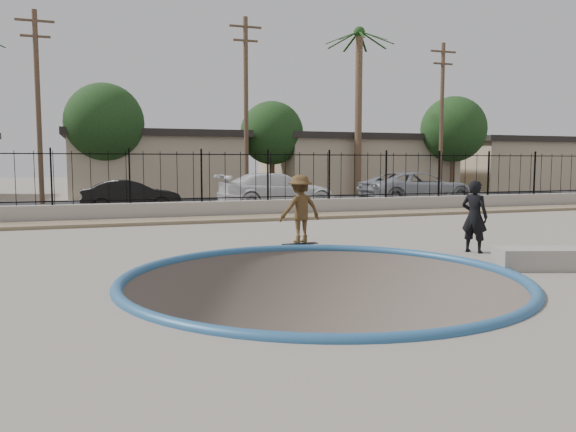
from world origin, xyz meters
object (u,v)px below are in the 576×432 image
Objects in this scene: videographer at (474,217)px; car_b at (131,196)px; skater at (300,213)px; car_d at (417,188)px; concrete_ledge at (540,259)px; skateboard at (300,244)px; car_c at (277,190)px.

car_b is at bearing -2.59° from videographer.
skater reaches higher than videographer.
car_d is at bearing -56.92° from videographer.
car_d reaches higher than concrete_ledge.
concrete_ledge is (3.29, -4.16, -0.61)m from skater.
skateboard is 11.15m from car_c.
concrete_ledge is 14.91m from car_c.
skateboard is 14.66m from car_d.
skater is 5.34m from concrete_ledge.
skateboard is at bearing 172.26° from skater.
car_c is at bearing -113.05° from skater.
car_d reaches higher than skateboard.
car_b is (-3.23, 10.73, 0.61)m from skateboard.
concrete_ledge is 16.33m from car_d.
concrete_ledge is 0.29× the size of car_d.
skateboard is 11.23m from car_b.
concrete_ledge is at bearing -56.99° from skateboard.
skateboard is 5.31m from concrete_ledge.
car_d reaches higher than car_c.
car_c is (2.94, 10.73, 0.73)m from skateboard.
car_b is at bearing 87.40° from car_d.
car_c is (-0.43, 12.85, -0.01)m from videographer.
videographer reaches higher than car_c.
car_c is at bearing -27.87° from videographer.
car_c is (2.94, 10.73, -0.02)m from skater.
videographer is 0.31× the size of car_c.
videographer is 0.29× the size of car_d.
car_c is (-0.35, 14.90, 0.59)m from concrete_ledge.
videographer is at bearing 87.99° from concrete_ledge.
skater reaches higher than car_d.
car_c reaches higher than skateboard.
car_d is (6.59, 12.85, -0.00)m from videographer.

